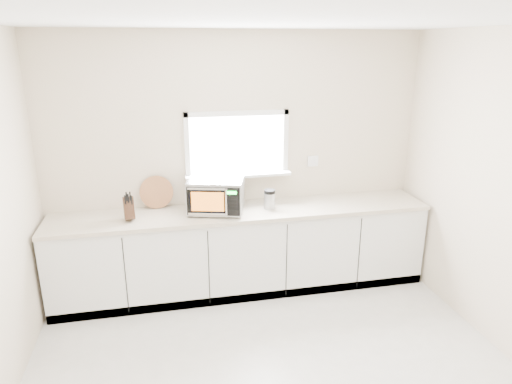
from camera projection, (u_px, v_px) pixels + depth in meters
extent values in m
cube|color=beige|center=(237.00, 162.00, 4.88)|extent=(4.00, 0.02, 2.70)
cube|color=white|center=(237.00, 144.00, 4.80)|extent=(1.00, 0.02, 0.60)
cube|color=white|center=(239.00, 175.00, 4.84)|extent=(1.12, 0.16, 0.03)
cube|color=white|center=(237.00, 113.00, 4.69)|extent=(1.10, 0.04, 0.05)
cube|color=white|center=(238.00, 174.00, 4.89)|extent=(1.10, 0.04, 0.05)
cube|color=white|center=(187.00, 147.00, 4.68)|extent=(0.05, 0.04, 0.70)
cube|color=white|center=(285.00, 142.00, 4.89)|extent=(0.05, 0.04, 0.70)
cube|color=white|center=(313.00, 161.00, 5.05)|extent=(0.12, 0.01, 0.12)
cube|color=silver|center=(243.00, 251.00, 4.88)|extent=(3.92, 0.60, 0.88)
cube|color=beige|center=(243.00, 211.00, 4.73)|extent=(3.92, 0.64, 0.04)
cylinder|color=black|center=(192.00, 216.00, 4.53)|extent=(0.03, 0.03, 0.02)
cylinder|color=black|center=(198.00, 205.00, 4.84)|extent=(0.03, 0.03, 0.02)
cylinder|color=black|center=(237.00, 217.00, 4.51)|extent=(0.03, 0.03, 0.02)
cylinder|color=black|center=(240.00, 206.00, 4.81)|extent=(0.03, 0.03, 0.02)
cube|color=#AFB2B7|center=(216.00, 195.00, 4.62)|extent=(0.63, 0.54, 0.32)
cube|color=black|center=(213.00, 202.00, 4.42)|extent=(0.50, 0.15, 0.29)
cube|color=orange|center=(208.00, 202.00, 4.42)|extent=(0.31, 0.09, 0.19)
cylinder|color=silver|center=(226.00, 203.00, 4.39)|extent=(0.02, 0.02, 0.25)
cube|color=black|center=(232.00, 202.00, 4.40)|extent=(0.13, 0.04, 0.28)
cube|color=#19FF33|center=(232.00, 193.00, 4.37)|extent=(0.09, 0.03, 0.03)
cube|color=silver|center=(216.00, 179.00, 4.57)|extent=(0.63, 0.54, 0.01)
cube|color=#452F18|center=(129.00, 208.00, 4.42)|extent=(0.12, 0.22, 0.25)
cube|color=black|center=(125.00, 200.00, 4.33)|extent=(0.02, 0.04, 0.09)
cube|color=black|center=(128.00, 198.00, 4.34)|extent=(0.02, 0.04, 0.09)
cube|color=black|center=(132.00, 200.00, 4.36)|extent=(0.02, 0.04, 0.09)
cube|color=black|center=(126.00, 197.00, 4.33)|extent=(0.02, 0.04, 0.09)
cube|color=black|center=(130.00, 196.00, 4.34)|extent=(0.02, 0.04, 0.09)
cylinder|color=#AC6742|center=(156.00, 192.00, 4.73)|extent=(0.34, 0.08, 0.34)
cylinder|color=#AFB2B7|center=(270.00, 201.00, 4.73)|extent=(0.14, 0.14, 0.17)
cylinder|color=black|center=(270.00, 191.00, 4.70)|extent=(0.13, 0.13, 0.04)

